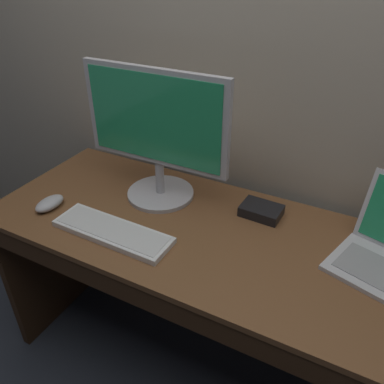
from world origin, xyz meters
name	(u,v)px	position (x,y,z in m)	size (l,w,h in m)	color
ground_plane	(219,370)	(0.00, 0.00, 0.00)	(14.00, 14.00, 0.00)	#2D333D
desk	(223,285)	(0.00, -0.02, 0.53)	(1.74, 0.63, 0.74)	brown
external_monitor	(156,134)	(-0.34, 0.11, 1.00)	(0.56, 0.26, 0.50)	#B7B7BC
wired_keyboard	(113,232)	(-0.35, -0.16, 0.75)	(0.43, 0.14, 0.02)	white
computer_mouse	(50,203)	(-0.65, -0.15, 0.76)	(0.07, 0.12, 0.04)	#B7B7BC
external_drive_box	(261,211)	(0.06, 0.17, 0.76)	(0.14, 0.10, 0.04)	black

